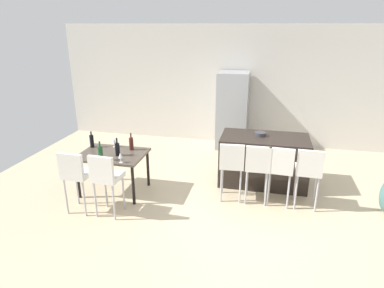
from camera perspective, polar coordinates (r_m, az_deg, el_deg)
name	(u,v)px	position (r m, az deg, el deg)	size (l,w,h in m)	color
ground_plane	(246,195)	(6.09, 9.29, -8.64)	(10.00, 10.00, 0.00)	#C6B28E
back_wall	(258,87)	(8.38, 11.22, 9.62)	(10.00, 0.12, 2.90)	beige
kitchen_island	(263,160)	(6.44, 12.12, -2.69)	(1.60, 0.86, 0.92)	black
bar_chair_left	(232,162)	(5.62, 6.84, -3.14)	(0.43, 0.43, 1.05)	silver
bar_chair_middle	(258,165)	(5.60, 11.19, -3.47)	(0.41, 0.41, 1.05)	silver
bar_chair_right	(281,167)	(5.60, 14.93, -3.75)	(0.43, 0.43, 1.05)	silver
bar_chair_far	(309,169)	(5.64, 19.34, -4.05)	(0.41, 0.41, 1.05)	silver
dining_table	(113,157)	(6.04, -13.38, -2.26)	(1.14, 0.84, 0.74)	#4C4238
dining_chair_near	(76,172)	(5.52, -19.30, -4.60)	(0.40, 0.40, 1.05)	silver
dining_chair_far	(106,175)	(5.28, -14.57, -5.22)	(0.42, 0.42, 1.05)	silver
wine_bottle_right	(92,141)	(6.38, -16.78, 0.52)	(0.07, 0.07, 0.30)	black
wine_bottle_near	(117,149)	(5.85, -12.65, -0.84)	(0.08, 0.08, 0.32)	black
wine_bottle_middle	(131,143)	(6.07, -10.35, 0.10)	(0.08, 0.08, 0.31)	#471E19
wine_bottle_inner	(100,153)	(5.70, -15.40, -1.53)	(0.08, 0.08, 0.33)	#194723
wine_glass_left	(114,141)	(6.28, -13.21, 0.58)	(0.07, 0.07, 0.17)	silver
wine_glass_far	(120,156)	(5.54, -12.16, -1.94)	(0.07, 0.07, 0.17)	silver
refrigerator	(232,111)	(8.09, 6.94, 5.66)	(0.72, 0.68, 1.84)	#939699
fruit_bowl	(260,134)	(6.31, 11.61, 1.68)	(0.21, 0.21, 0.07)	#333338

